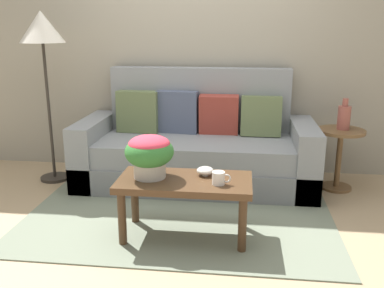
{
  "coord_description": "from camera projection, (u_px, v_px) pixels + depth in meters",
  "views": [
    {
      "loc": [
        0.49,
        -3.37,
        1.52
      ],
      "look_at": [
        0.08,
        0.05,
        0.57
      ],
      "focal_mm": 39.85,
      "sensor_mm": 36.0,
      "label": 1
    }
  ],
  "objects": [
    {
      "name": "ground_plane",
      "position": [
        182.0,
        208.0,
        3.69
      ],
      "size": [
        14.0,
        14.0,
        0.0
      ],
      "primitive_type": "plane",
      "color": "tan"
    },
    {
      "name": "wall_back",
      "position": [
        197.0,
        36.0,
        4.43
      ],
      "size": [
        6.4,
        0.12,
        2.84
      ],
      "primitive_type": "cube",
      "color": "gray",
      "rests_on": "ground"
    },
    {
      "name": "area_rug",
      "position": [
        182.0,
        208.0,
        3.68
      ],
      "size": [
        2.51,
        1.96,
        0.01
      ],
      "primitive_type": "cube",
      "color": "gray",
      "rests_on": "ground"
    },
    {
      "name": "couch",
      "position": [
        197.0,
        148.0,
        4.24
      ],
      "size": [
        2.28,
        0.93,
        1.12
      ],
      "color": "slate",
      "rests_on": "ground"
    },
    {
      "name": "coffee_table",
      "position": [
        185.0,
        188.0,
        3.1
      ],
      "size": [
        0.97,
        0.49,
        0.45
      ],
      "color": "#442D1B",
      "rests_on": "ground"
    },
    {
      "name": "side_table",
      "position": [
        340.0,
        148.0,
        4.03
      ],
      "size": [
        0.44,
        0.44,
        0.59
      ],
      "color": "brown",
      "rests_on": "ground"
    },
    {
      "name": "floor_lamp",
      "position": [
        42.0,
        36.0,
        4.01
      ],
      "size": [
        0.42,
        0.42,
        1.67
      ],
      "color": "#2D2823",
      "rests_on": "ground"
    },
    {
      "name": "potted_plant",
      "position": [
        149.0,
        152.0,
        3.07
      ],
      "size": [
        0.36,
        0.36,
        0.31
      ],
      "color": "#B7B2A8",
      "rests_on": "coffee_table"
    },
    {
      "name": "coffee_mug",
      "position": [
        219.0,
        178.0,
        2.97
      ],
      "size": [
        0.13,
        0.09,
        0.09
      ],
      "color": "white",
      "rests_on": "coffee_table"
    },
    {
      "name": "snack_bowl",
      "position": [
        205.0,
        171.0,
        3.15
      ],
      "size": [
        0.13,
        0.13,
        0.07
      ],
      "color": "silver",
      "rests_on": "coffee_table"
    },
    {
      "name": "table_vase",
      "position": [
        344.0,
        117.0,
        3.97
      ],
      "size": [
        0.12,
        0.12,
        0.29
      ],
      "color": "#934C42",
      "rests_on": "side_table"
    }
  ]
}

